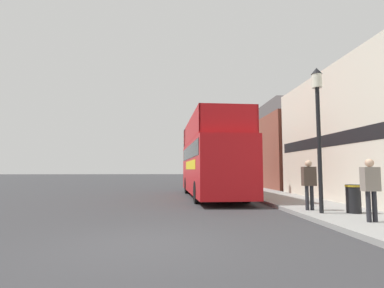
{
  "coord_description": "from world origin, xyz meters",
  "views": [
    {
      "loc": [
        0.57,
        -6.14,
        1.51
      ],
      "look_at": [
        1.53,
        8.39,
        2.76
      ],
      "focal_mm": 28.0,
      "sensor_mm": 36.0,
      "label": 1
    }
  ],
  "objects_px": {
    "pedestrian_nearest": "(370,184)",
    "lamp_post_nearest": "(318,112)",
    "pedestrian_second": "(309,180)",
    "parked_car_ahead_of_bus": "(210,180)",
    "tour_bus": "(211,163)",
    "lamp_post_second": "(247,142)",
    "litter_bin": "(353,198)"
  },
  "relations": [
    {
      "from": "pedestrian_second",
      "to": "lamp_post_nearest",
      "type": "distance_m",
      "value": 2.34
    },
    {
      "from": "parked_car_ahead_of_bus",
      "to": "lamp_post_second",
      "type": "height_order",
      "value": "lamp_post_second"
    },
    {
      "from": "pedestrian_nearest",
      "to": "tour_bus",
      "type": "bearing_deg",
      "value": 109.47
    },
    {
      "from": "parked_car_ahead_of_bus",
      "to": "pedestrian_second",
      "type": "distance_m",
      "value": 13.26
    },
    {
      "from": "parked_car_ahead_of_bus",
      "to": "pedestrian_nearest",
      "type": "relative_size",
      "value": 2.54
    },
    {
      "from": "parked_car_ahead_of_bus",
      "to": "lamp_post_second",
      "type": "bearing_deg",
      "value": -72.97
    },
    {
      "from": "tour_bus",
      "to": "pedestrian_second",
      "type": "bearing_deg",
      "value": -70.16
    },
    {
      "from": "tour_bus",
      "to": "pedestrian_second",
      "type": "distance_m",
      "value": 6.89
    },
    {
      "from": "parked_car_ahead_of_bus",
      "to": "litter_bin",
      "type": "height_order",
      "value": "parked_car_ahead_of_bus"
    },
    {
      "from": "pedestrian_nearest",
      "to": "lamp_post_nearest",
      "type": "height_order",
      "value": "lamp_post_nearest"
    },
    {
      "from": "pedestrian_second",
      "to": "lamp_post_second",
      "type": "bearing_deg",
      "value": 91.53
    },
    {
      "from": "tour_bus",
      "to": "pedestrian_second",
      "type": "height_order",
      "value": "tour_bus"
    },
    {
      "from": "lamp_post_nearest",
      "to": "litter_bin",
      "type": "height_order",
      "value": "lamp_post_nearest"
    },
    {
      "from": "lamp_post_second",
      "to": "litter_bin",
      "type": "distance_m",
      "value": 8.78
    },
    {
      "from": "parked_car_ahead_of_bus",
      "to": "lamp_post_nearest",
      "type": "relative_size",
      "value": 0.89
    },
    {
      "from": "lamp_post_nearest",
      "to": "litter_bin",
      "type": "xyz_separation_m",
      "value": [
        1.03,
        -0.06,
        -2.77
      ]
    },
    {
      "from": "tour_bus",
      "to": "lamp_post_nearest",
      "type": "xyz_separation_m",
      "value": [
        2.56,
        -7.08,
        1.49
      ]
    },
    {
      "from": "pedestrian_nearest",
      "to": "litter_bin",
      "type": "xyz_separation_m",
      "value": [
        0.51,
        1.6,
        -0.52
      ]
    },
    {
      "from": "parked_car_ahead_of_bus",
      "to": "litter_bin",
      "type": "xyz_separation_m",
      "value": [
        2.82,
        -13.91,
        -0.09
      ]
    },
    {
      "from": "pedestrian_nearest",
      "to": "lamp_post_nearest",
      "type": "distance_m",
      "value": 2.84
    },
    {
      "from": "tour_bus",
      "to": "lamp_post_nearest",
      "type": "bearing_deg",
      "value": -71.83
    },
    {
      "from": "tour_bus",
      "to": "litter_bin",
      "type": "distance_m",
      "value": 8.09
    },
    {
      "from": "pedestrian_second",
      "to": "litter_bin",
      "type": "xyz_separation_m",
      "value": [
        1.08,
        -0.77,
        -0.54
      ]
    },
    {
      "from": "pedestrian_nearest",
      "to": "pedestrian_second",
      "type": "distance_m",
      "value": 2.43
    },
    {
      "from": "parked_car_ahead_of_bus",
      "to": "pedestrian_nearest",
      "type": "distance_m",
      "value": 15.68
    },
    {
      "from": "tour_bus",
      "to": "pedestrian_nearest",
      "type": "relative_size",
      "value": 5.82
    },
    {
      "from": "tour_bus",
      "to": "parked_car_ahead_of_bus",
      "type": "bearing_deg",
      "value": 81.79
    },
    {
      "from": "pedestrian_nearest",
      "to": "pedestrian_second",
      "type": "height_order",
      "value": "pedestrian_second"
    },
    {
      "from": "lamp_post_nearest",
      "to": "litter_bin",
      "type": "bearing_deg",
      "value": -3.09
    },
    {
      "from": "pedestrian_second",
      "to": "lamp_post_second",
      "type": "relative_size",
      "value": 0.39
    },
    {
      "from": "parked_car_ahead_of_bus",
      "to": "lamp_post_second",
      "type": "relative_size",
      "value": 0.97
    },
    {
      "from": "pedestrian_nearest",
      "to": "lamp_post_second",
      "type": "relative_size",
      "value": 0.38
    }
  ]
}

